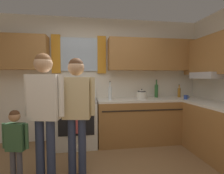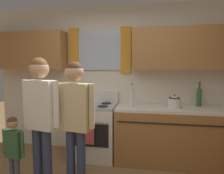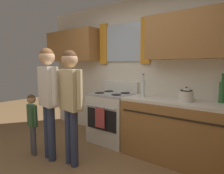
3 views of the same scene
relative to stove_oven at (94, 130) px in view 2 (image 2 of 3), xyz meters
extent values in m
cube|color=silver|center=(0.36, 0.36, 0.83)|extent=(4.60, 0.10, 2.60)
cube|color=silver|center=(0.04, 0.29, 1.35)|extent=(0.76, 0.03, 0.69)
cube|color=orange|center=(-0.43, 0.28, 1.35)|extent=(0.18, 0.04, 0.79)
cube|color=orange|center=(0.51, 0.28, 1.35)|extent=(0.18, 0.04, 0.79)
cube|color=#9E6B38|center=(-1.25, 0.15, 1.35)|extent=(1.38, 0.32, 0.66)
cube|color=#9E6B38|center=(1.65, 0.15, 1.35)|extent=(2.02, 0.32, 0.66)
cube|color=#9E6B38|center=(1.53, 0.00, -0.04)|extent=(2.26, 0.62, 0.86)
cube|color=silver|center=(1.53, 0.00, 0.41)|extent=(2.26, 0.62, 0.04)
cube|color=#2D2319|center=(1.53, -0.32, 0.25)|extent=(2.14, 0.01, 0.02)
cube|color=silver|center=(0.00, 0.00, -0.04)|extent=(0.75, 0.62, 0.86)
cube|color=black|center=(0.00, -0.32, 0.01)|extent=(0.63, 0.01, 0.36)
cylinder|color=#ADADB2|center=(0.00, -0.34, 0.23)|extent=(0.63, 0.02, 0.02)
cube|color=#ADADB2|center=(0.00, 0.00, 0.41)|extent=(0.75, 0.62, 0.04)
cube|color=silver|center=(0.00, 0.27, 0.53)|extent=(0.75, 0.08, 0.20)
cylinder|color=black|center=(-0.19, -0.14, 0.44)|extent=(0.17, 0.17, 0.01)
cylinder|color=black|center=(0.19, -0.14, 0.44)|extent=(0.17, 0.17, 0.01)
cylinder|color=black|center=(-0.19, 0.13, 0.44)|extent=(0.17, 0.17, 0.01)
cylinder|color=black|center=(0.19, 0.13, 0.44)|extent=(0.17, 0.17, 0.01)
cube|color=#CC4C4C|center=(0.00, -0.35, 0.05)|extent=(0.20, 0.02, 0.34)
cylinder|color=#2D6633|center=(1.71, 0.18, 0.57)|extent=(0.08, 0.08, 0.28)
cylinder|color=#2D6633|center=(1.71, 0.18, 0.76)|extent=(0.03, 0.03, 0.10)
cylinder|color=#3F382D|center=(1.71, 0.18, 0.82)|extent=(0.03, 0.03, 0.02)
cylinder|color=silver|center=(0.64, -0.04, 0.56)|extent=(0.07, 0.07, 0.26)
cylinder|color=silver|center=(0.64, -0.04, 0.74)|extent=(0.03, 0.03, 0.09)
cylinder|color=#3F382D|center=(0.64, -0.04, 0.79)|extent=(0.03, 0.03, 0.02)
cylinder|color=silver|center=(1.30, -0.02, 0.50)|extent=(0.20, 0.20, 0.14)
cone|color=silver|center=(1.30, -0.02, 0.60)|extent=(0.18, 0.18, 0.05)
sphere|color=black|center=(1.30, -0.02, 0.63)|extent=(0.02, 0.02, 0.02)
cone|color=silver|center=(1.43, -0.02, 0.53)|extent=(0.09, 0.04, 0.07)
torus|color=black|center=(1.30, -0.02, 0.59)|extent=(0.17, 0.17, 0.02)
cylinder|color=#2D3856|center=(-0.27, -1.12, -0.06)|extent=(0.11, 0.11, 0.81)
cylinder|color=#2D3856|center=(-0.41, -1.09, -0.06)|extent=(0.11, 0.11, 0.81)
cube|color=white|center=(-0.34, -1.11, 0.63)|extent=(0.40, 0.23, 0.57)
cylinder|color=white|center=(-0.12, -1.15, 0.65)|extent=(0.07, 0.07, 0.53)
cylinder|color=white|center=(-0.55, -1.06, 0.65)|extent=(0.07, 0.07, 0.53)
sphere|color=tan|center=(-0.34, -1.11, 1.05)|extent=(0.22, 0.22, 0.22)
sphere|color=brown|center=(-0.34, -1.11, 1.08)|extent=(0.20, 0.20, 0.20)
cylinder|color=#2D3856|center=(0.13, -1.03, -0.07)|extent=(0.11, 0.11, 0.79)
cylinder|color=#2D3856|center=(-0.01, -1.01, -0.07)|extent=(0.11, 0.11, 0.79)
cube|color=#D1BC8C|center=(0.06, -1.02, 0.60)|extent=(0.38, 0.21, 0.56)
cylinder|color=#D1BC8C|center=(0.27, -1.06, 0.62)|extent=(0.07, 0.07, 0.51)
cylinder|color=#D1BC8C|center=(-0.16, -0.99, 0.62)|extent=(0.07, 0.07, 0.51)
sphere|color=tan|center=(0.06, -1.02, 1.01)|extent=(0.22, 0.22, 0.22)
sphere|color=#4C2D19|center=(0.06, -1.02, 1.04)|extent=(0.20, 0.20, 0.20)
cube|color=#335938|center=(-0.65, -1.19, 0.17)|extent=(0.23, 0.13, 0.33)
cylinder|color=#335938|center=(-0.52, -1.22, 0.18)|extent=(0.04, 0.04, 0.30)
cylinder|color=#335938|center=(-0.79, -1.16, 0.18)|extent=(0.04, 0.04, 0.30)
sphere|color=#A87A56|center=(-0.65, -1.19, 0.42)|extent=(0.13, 0.13, 0.13)
sphere|color=#4C2D19|center=(-0.65, -1.19, 0.43)|extent=(0.12, 0.12, 0.12)
camera|label=1|loc=(0.21, -3.26, 0.88)|focal=26.37mm
camera|label=2|loc=(0.91, -3.26, 1.08)|focal=32.65mm
camera|label=3|loc=(2.08, -2.73, 0.93)|focal=30.66mm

